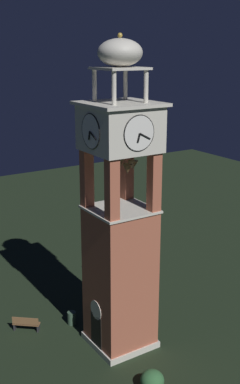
% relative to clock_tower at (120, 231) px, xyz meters
% --- Properties ---
extents(ground, '(80.00, 80.00, 0.00)m').
position_rel_clock_tower_xyz_m(ground, '(-0.00, 0.00, -6.84)').
color(ground, black).
extents(clock_tower, '(3.69, 3.69, 16.91)m').
position_rel_clock_tower_xyz_m(clock_tower, '(0.00, 0.00, 0.00)').
color(clock_tower, '#AD5B42').
rests_on(clock_tower, ground).
extents(park_bench, '(1.36, 1.51, 0.95)m').
position_rel_clock_tower_xyz_m(park_bench, '(-3.98, -4.10, -6.36)').
color(park_bench, brown).
rests_on(park_bench, ground).
extents(lamp_post, '(0.36, 0.36, 3.81)m').
position_rel_clock_tower_xyz_m(lamp_post, '(-5.95, 2.95, -4.19)').
color(lamp_post, black).
rests_on(lamp_post, ground).
extents(trash_bin, '(0.52, 0.52, 0.80)m').
position_rel_clock_tower_xyz_m(trash_bin, '(-3.19, -1.47, -6.44)').
color(trash_bin, '#38513D').
rests_on(trash_bin, ground).
extents(shrub_near_entry, '(1.19, 1.19, 1.02)m').
position_rel_clock_tower_xyz_m(shrub_near_entry, '(4.22, -0.81, -6.33)').
color(shrub_near_entry, '#336638').
rests_on(shrub_near_entry, ground).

